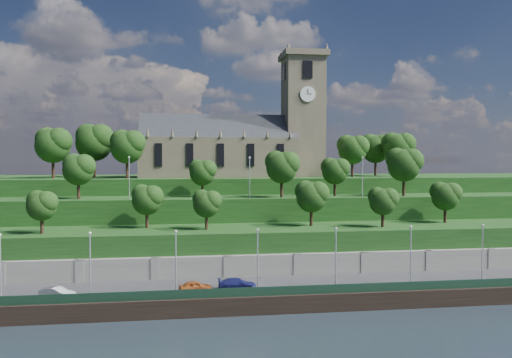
{
  "coord_description": "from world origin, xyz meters",
  "views": [
    {
      "loc": [
        -10.7,
        -58.12,
        18.38
      ],
      "look_at": [
        1.66,
        30.0,
        15.1
      ],
      "focal_mm": 35.0,
      "sensor_mm": 36.0,
      "label": 1
    }
  ],
  "objects": [
    {
      "name": "trees_lower",
      "position": [
        2.6,
        18.26,
        12.51
      ],
      "size": [
        68.22,
        8.39,
        7.23
      ],
      "color": "black",
      "rests_on": "embankment_lower"
    },
    {
      "name": "lamp_posts_promenade",
      "position": [
        -2.0,
        2.5,
        6.62
      ],
      "size": [
        60.36,
        0.36,
        8.02
      ],
      "color": "#B2B2B7",
      "rests_on": "promenade"
    },
    {
      "name": "car_left",
      "position": [
        -9.62,
        3.9,
        2.7
      ],
      "size": [
        4.32,
        2.2,
        1.41
      ],
      "primitive_type": "imported",
      "rotation": [
        0.0,
        0.0,
        1.71
      ],
      "color": "#A44B1B",
      "rests_on": "promenade"
    },
    {
      "name": "trees_hilltop",
      "position": [
        -3.33,
        44.72,
        21.69
      ],
      "size": [
        77.63,
        16.32,
        11.04
      ],
      "color": "black",
      "rests_on": "hilltop"
    },
    {
      "name": "car_middle",
      "position": [
        -25.84,
        2.9,
        2.71
      ],
      "size": [
        4.54,
        3.08,
        1.42
      ],
      "primitive_type": "imported",
      "rotation": [
        0.0,
        0.0,
        1.16
      ],
      "color": "#9A9B9E",
      "rests_on": "promenade"
    },
    {
      "name": "ground",
      "position": [
        0.0,
        0.0,
        0.0
      ],
      "size": [
        320.0,
        320.0,
        0.0
      ],
      "primitive_type": "plane",
      "color": "#1C252D",
      "rests_on": "ground"
    },
    {
      "name": "church",
      "position": [
        0.79,
        45.98,
        22.52
      ],
      "size": [
        38.6,
        12.35,
        27.6
      ],
      "color": "brown",
      "rests_on": "hilltop"
    },
    {
      "name": "car_right",
      "position": [
        -4.34,
        4.49,
        2.71
      ],
      "size": [
        4.98,
        2.25,
        1.42
      ],
      "primitive_type": "imported",
      "rotation": [
        0.0,
        0.0,
        1.52
      ],
      "color": "navy",
      "rests_on": "promenade"
    },
    {
      "name": "promenade",
      "position": [
        0.0,
        6.0,
        1.0
      ],
      "size": [
        160.0,
        12.0,
        2.0
      ],
      "primitive_type": "cube",
      "color": "#2D2D30",
      "rests_on": "ground"
    },
    {
      "name": "trees_upper",
      "position": [
        5.49,
        27.88,
        17.33
      ],
      "size": [
        62.64,
        8.15,
        8.73
      ],
      "color": "black",
      "rests_on": "embankment_upper"
    },
    {
      "name": "hilltop",
      "position": [
        0.0,
        50.0,
        7.5
      ],
      "size": [
        160.0,
        32.0,
        15.0
      ],
      "primitive_type": "cube",
      "color": "#153913",
      "rests_on": "ground"
    },
    {
      "name": "embankment_upper",
      "position": [
        0.0,
        29.0,
        6.0
      ],
      "size": [
        160.0,
        10.0,
        12.0
      ],
      "primitive_type": "cube",
      "color": "#153913",
      "rests_on": "ground"
    },
    {
      "name": "lamp_posts_upper",
      "position": [
        0.0,
        26.0,
        16.14
      ],
      "size": [
        40.36,
        0.36,
        7.09
      ],
      "color": "#B2B2B7",
      "rests_on": "embankment_upper"
    },
    {
      "name": "retaining_wall",
      "position": [
        0.0,
        11.97,
        2.5
      ],
      "size": [
        160.0,
        2.1,
        5.0
      ],
      "color": "slate",
      "rests_on": "ground"
    },
    {
      "name": "fence",
      "position": [
        0.0,
        0.6,
        2.6
      ],
      "size": [
        160.0,
        0.1,
        1.2
      ],
      "primitive_type": "cube",
      "color": "#173423",
      "rests_on": "promenade"
    },
    {
      "name": "embankment_lower",
      "position": [
        0.0,
        18.0,
        4.0
      ],
      "size": [
        160.0,
        12.0,
        8.0
      ],
      "primitive_type": "cube",
      "color": "#153913",
      "rests_on": "ground"
    },
    {
      "name": "quay_wall",
      "position": [
        0.0,
        -0.05,
        1.1
      ],
      "size": [
        160.0,
        0.5,
        2.2
      ],
      "primitive_type": "cube",
      "color": "black",
      "rests_on": "ground"
    }
  ]
}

